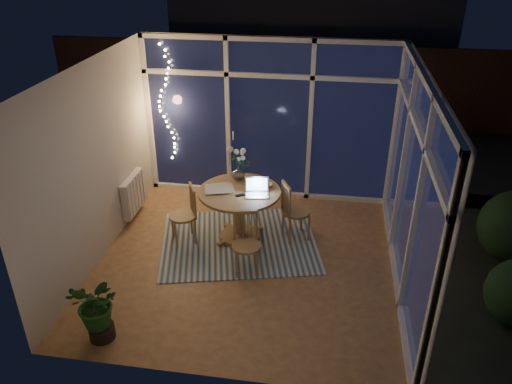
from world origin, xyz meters
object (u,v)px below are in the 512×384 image
dining_table (240,215)px  chair_right (296,210)px  chair_front (246,245)px  potted_plant (98,311)px  chair_left (183,215)px  laptop (257,188)px  flower_vase (238,173)px

dining_table → chair_right: bearing=10.8°
chair_front → potted_plant: bearing=-146.9°
chair_left → dining_table: bearing=76.7°
dining_table → chair_front: chair_front is taller
chair_front → laptop: (0.03, 0.68, 0.48)m
potted_plant → laptop: bearing=56.3°
dining_table → chair_right: size_ratio=1.27×
laptop → potted_plant: laptop is taller
dining_table → flower_vase: flower_vase is taller
chair_left → chair_right: bearing=75.2°
laptop → flower_vase: (-0.34, 0.44, -0.01)m
flower_vase → chair_front: bearing=-74.6°
laptop → dining_table: bearing=150.8°
chair_left → flower_vase: 0.99m
laptop → potted_plant: (-1.40, -2.10, -0.52)m
chair_right → flower_vase: 0.99m
flower_vase → potted_plant: 2.79m
dining_table → laptop: size_ratio=3.53×
chair_front → dining_table: bearing=93.4°
chair_right → potted_plant: 3.03m
chair_left → chair_front: (1.01, -0.58, -0.01)m
dining_table → flower_vase: (-0.08, 0.35, 0.50)m
flower_vase → chair_right: bearing=-12.9°
dining_table → chair_left: (-0.78, -0.19, 0.05)m
chair_left → laptop: 1.14m
flower_vase → potted_plant: bearing=-112.5°
chair_front → flower_vase: 1.25m
flower_vase → dining_table: bearing=-76.8°
chair_left → potted_plant: chair_left is taller
flower_vase → potted_plant: size_ratio=0.28×
potted_plant → chair_right: bearing=50.6°
dining_table → chair_front: 0.80m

